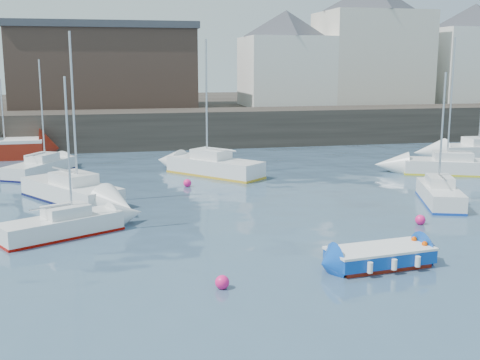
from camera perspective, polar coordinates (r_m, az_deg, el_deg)
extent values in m
plane|color=#2D4760|center=(17.38, 8.77, -12.35)|extent=(220.00, 220.00, 0.00)
cube|color=#28231E|center=(50.46, -5.66, 4.89)|extent=(90.00, 5.00, 3.00)
cube|color=#28231E|center=(68.30, -7.49, 6.36)|extent=(90.00, 32.00, 2.80)
cube|color=beige|center=(62.46, 12.30, 11.20)|extent=(10.00, 8.00, 9.00)
cube|color=white|center=(67.35, 21.13, 10.05)|extent=(9.00, 7.00, 7.50)
pyramid|color=#3A3D44|center=(67.51, 21.43, 14.27)|extent=(11.88, 11.88, 2.45)
cube|color=white|center=(58.82, 4.34, 10.22)|extent=(8.00, 7.00, 6.50)
pyramid|color=#3A3D44|center=(58.93, 4.40, 14.58)|extent=(11.14, 11.14, 2.45)
cube|color=#3D2D26|center=(57.83, -12.74, 10.22)|extent=(16.00, 10.00, 7.00)
cube|color=#3A3D44|center=(57.92, -12.90, 13.98)|extent=(16.40, 10.40, 0.60)
cube|color=maroon|center=(21.32, 13.09, -7.80)|extent=(3.41, 1.73, 0.16)
cube|color=#0C45B1|center=(21.23, 13.12, -7.02)|extent=(3.71, 1.95, 0.45)
cube|color=white|center=(21.15, 13.16, -6.34)|extent=(3.79, 1.99, 0.08)
cube|color=white|center=(21.21, 13.13, -6.84)|extent=(2.95, 1.41, 0.41)
cube|color=tan|center=(21.18, 13.14, -6.57)|extent=(0.38, 1.09, 0.06)
cylinder|color=white|center=(21.48, 9.81, -6.76)|extent=(0.18, 0.18, 0.36)
cylinder|color=white|center=(20.08, 12.23, -8.12)|extent=(0.18, 0.18, 0.36)
cylinder|color=white|center=(21.93, 11.91, -6.46)|extent=(0.18, 0.18, 0.36)
cylinder|color=white|center=(20.56, 14.42, -7.77)|extent=(0.18, 0.18, 0.36)
cylinder|color=white|center=(22.40, 13.91, -6.17)|extent=(0.18, 0.18, 0.36)
cylinder|color=white|center=(21.07, 16.50, -7.42)|extent=(0.18, 0.18, 0.36)
cylinder|color=silver|center=(47.07, -21.63, 6.27)|extent=(0.11, 0.11, 4.34)
cube|color=white|center=(25.24, -16.59, -4.27)|extent=(4.98, 3.68, 0.79)
cube|color=#950600|center=(25.33, -16.54, -5.02)|extent=(5.03, 3.72, 0.11)
cube|color=white|center=(25.19, -16.16, -2.83)|extent=(2.04, 1.83, 0.44)
cylinder|color=silver|center=(24.82, -15.97, 3.00)|extent=(0.09, 0.09, 5.56)
cube|color=white|center=(31.40, -15.73, -1.10)|extent=(5.28, 6.47, 0.96)
cube|color=#0C0F3A|center=(31.48, -15.69, -1.85)|extent=(5.34, 6.53, 0.13)
cube|color=white|center=(30.98, -15.50, 0.16)|extent=(2.53, 2.72, 0.53)
cylinder|color=silver|center=(30.27, -15.52, 6.46)|extent=(0.11, 0.11, 7.38)
cube|color=white|center=(31.32, 18.42, -1.37)|extent=(3.08, 5.07, 0.87)
cube|color=#103AA5|center=(31.40, 18.38, -2.05)|extent=(3.11, 5.12, 0.12)
cube|color=white|center=(31.42, 18.42, -0.07)|extent=(1.66, 1.98, 0.48)
cylinder|color=silver|center=(31.29, 18.61, 4.57)|extent=(0.10, 0.10, 5.56)
cube|color=white|center=(40.10, 19.91, 1.18)|extent=(6.81, 4.44, 0.90)
cube|color=gold|center=(40.16, 19.88, 0.63)|extent=(6.88, 4.48, 0.12)
cube|color=white|center=(39.94, 19.52, 2.19)|extent=(2.71, 2.32, 0.50)
cylinder|color=silver|center=(39.54, 19.38, 7.21)|extent=(0.10, 0.10, 7.49)
cube|color=white|center=(37.25, -2.39, 1.22)|extent=(5.62, 6.10, 1.03)
cube|color=gold|center=(37.33, -2.39, 0.55)|extent=(5.68, 6.16, 0.14)
cube|color=white|center=(37.32, -2.78, 2.49)|extent=(2.58, 2.66, 0.57)
cylinder|color=silver|center=(37.18, -3.20, 7.62)|extent=(0.11, 0.11, 7.24)
cube|color=white|center=(39.58, -18.41, 1.09)|extent=(4.16, 5.61, 0.82)
cube|color=#0E0F40|center=(39.64, -18.38, 0.59)|extent=(4.20, 5.66, 0.11)
cube|color=white|center=(39.70, -18.24, 2.06)|extent=(2.07, 2.30, 0.45)
cylinder|color=silver|center=(39.61, -18.27, 6.27)|extent=(0.09, 0.09, 6.26)
sphere|color=#FF1A76|center=(18.92, -1.70, -10.23)|extent=(0.45, 0.45, 0.45)
sphere|color=#FF1A76|center=(27.21, 16.70, -4.04)|extent=(0.44, 0.44, 0.44)
sphere|color=#FF1A76|center=(34.05, -5.01, -0.63)|extent=(0.46, 0.46, 0.46)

